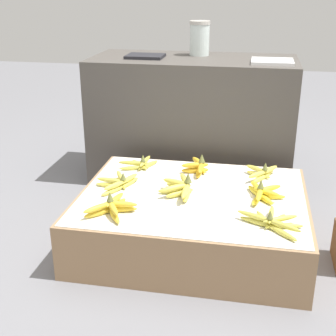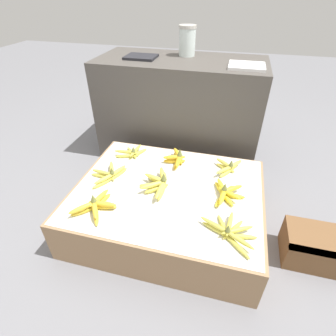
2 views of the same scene
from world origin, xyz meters
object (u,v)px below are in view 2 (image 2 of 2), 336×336
(banana_bunch_front_midright, at_px, (230,232))
(banana_bunch_middle_midleft, at_px, (158,184))
(banana_bunch_front_left, at_px, (95,206))
(glass_jar, at_px, (187,41))
(banana_bunch_back_left, at_px, (132,153))
(banana_bunch_middle_left, at_px, (109,174))
(banana_bunch_middle_midright, at_px, (226,193))
(wooden_crate, at_px, (317,248))
(banana_bunch_back_midright, at_px, (228,167))
(banana_bunch_back_midleft, at_px, (177,158))
(foam_tray_white, at_px, (247,66))

(banana_bunch_front_midright, xyz_separation_m, banana_bunch_middle_midleft, (-0.42, 0.25, 0.01))
(banana_bunch_front_left, distance_m, glass_jar, 1.37)
(banana_bunch_front_left, xyz_separation_m, banana_bunch_front_midright, (0.68, 0.01, -0.01))
(banana_bunch_middle_midleft, bearing_deg, banana_bunch_back_left, 133.81)
(banana_bunch_middle_left, relative_size, banana_bunch_middle_midright, 1.17)
(wooden_crate, height_order, banana_bunch_middle_midright, banana_bunch_middle_midright)
(wooden_crate, distance_m, banana_bunch_back_midright, 0.64)
(banana_bunch_middle_midright, relative_size, banana_bunch_back_midright, 1.12)
(banana_bunch_front_midright, relative_size, glass_jar, 1.34)
(banana_bunch_front_left, bearing_deg, banana_bunch_back_midleft, 59.78)
(banana_bunch_back_left, relative_size, glass_jar, 0.97)
(banana_bunch_front_midright, distance_m, banana_bunch_back_midleft, 0.64)
(banana_bunch_front_left, bearing_deg, wooden_crate, 9.51)
(banana_bunch_middle_left, distance_m, banana_bunch_middle_midleft, 0.31)
(wooden_crate, height_order, banana_bunch_front_left, banana_bunch_front_left)
(banana_bunch_middle_midleft, bearing_deg, banana_bunch_front_midright, -30.46)
(wooden_crate, height_order, banana_bunch_front_midright, banana_bunch_front_midright)
(banana_bunch_middle_midright, bearing_deg, banana_bunch_front_midright, -81.19)
(banana_bunch_middle_left, distance_m, banana_bunch_back_midright, 0.73)
(foam_tray_white, bearing_deg, banana_bunch_back_midright, -92.32)
(banana_bunch_front_left, height_order, banana_bunch_middle_midright, banana_bunch_front_left)
(banana_bunch_back_left, height_order, banana_bunch_back_midleft, banana_bunch_back_midleft)
(wooden_crate, height_order, banana_bunch_back_left, banana_bunch_back_left)
(glass_jar, bearing_deg, banana_bunch_back_left, -107.84)
(banana_bunch_front_midright, xyz_separation_m, banana_bunch_middle_left, (-0.73, 0.26, 0.00))
(banana_bunch_front_midright, height_order, banana_bunch_back_midleft, banana_bunch_back_midleft)
(banana_bunch_front_left, relative_size, banana_bunch_middle_left, 0.94)
(banana_bunch_back_midright, relative_size, foam_tray_white, 0.85)
(foam_tray_white, bearing_deg, banana_bunch_back_left, -145.06)
(banana_bunch_middle_left, bearing_deg, wooden_crate, -3.72)
(wooden_crate, distance_m, foam_tray_white, 1.17)
(banana_bunch_back_left, bearing_deg, banana_bunch_middle_left, -99.08)
(banana_bunch_front_midright, relative_size, foam_tray_white, 1.19)
(banana_bunch_back_midleft, xyz_separation_m, glass_jar, (-0.10, 0.69, 0.58))
(banana_bunch_middle_left, relative_size, banana_bunch_back_midright, 1.31)
(banana_bunch_middle_left, bearing_deg, banana_bunch_front_midright, -19.67)
(banana_bunch_back_midleft, bearing_deg, banana_bunch_middle_left, -144.13)
(banana_bunch_back_midright, bearing_deg, banana_bunch_middle_midright, -89.45)
(banana_bunch_front_midright, height_order, banana_bunch_middle_midright, banana_bunch_middle_midright)
(banana_bunch_back_midleft, distance_m, glass_jar, 0.91)
(banana_bunch_middle_left, height_order, glass_jar, glass_jar)
(banana_bunch_front_midright, relative_size, banana_bunch_middle_midright, 1.25)
(banana_bunch_middle_midleft, height_order, glass_jar, glass_jar)
(banana_bunch_front_midright, bearing_deg, wooden_crate, 21.38)
(banana_bunch_middle_midleft, bearing_deg, glass_jar, 92.96)
(banana_bunch_back_midleft, bearing_deg, glass_jar, 97.90)
(banana_bunch_middle_midleft, bearing_deg, foam_tray_white, 62.10)
(foam_tray_white, bearing_deg, banana_bunch_back_midleft, -126.51)
(banana_bunch_middle_midright, bearing_deg, glass_jar, 114.33)
(banana_bunch_back_midleft, relative_size, banana_bunch_back_midright, 1.07)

